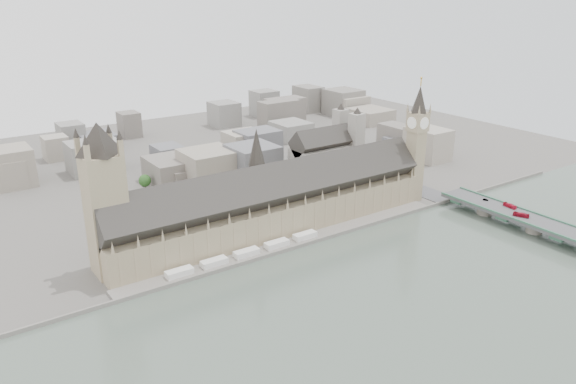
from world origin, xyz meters
TOP-DOWN VIEW (x-y plane):
  - ground at (0.00, 0.00)m, footprint 900.00×900.00m
  - river_thames at (0.00, -165.00)m, footprint 600.00×600.00m
  - embankment_wall at (0.00, -15.00)m, footprint 600.00×1.50m
  - river_terrace at (0.00, -7.50)m, footprint 270.00×15.00m
  - terrace_tents at (-40.00, -7.00)m, footprint 118.00×7.00m
  - palace_of_westminster at (0.00, 19.70)m, footprint 265.00×40.73m
  - elizabeth_tower at (138.00, 8.00)m, footprint 17.00×17.00m
  - victoria_tower at (-122.00, 26.00)m, footprint 30.00×30.00m
  - central_tower at (-10.00, 26.00)m, footprint 13.00×13.00m
  - westminster_bridge at (162.00, -87.50)m, footprint 25.00×325.00m
  - westminster_abbey at (110.92, 95.00)m, footprint 68.00×36.00m
  - city_skyline_inland at (0.00, 245.00)m, footprint 720.00×360.00m
  - park_trees at (-10.00, 60.00)m, footprint 110.00×30.00m
  - red_bus_north at (158.75, -84.56)m, footprint 6.98×12.03m
  - red_bus_south at (168.66, -67.75)m, footprint 3.76×11.78m
  - car_silver at (166.20, -46.76)m, footprint 3.17×4.54m
  - car_approach at (165.40, 46.12)m, footprint 2.71×5.63m

SIDE VIEW (x-z plane):
  - ground at x=0.00m, z-range 0.00..0.00m
  - river_thames at x=0.00m, z-range 0.00..0.00m
  - river_terrace at x=0.00m, z-range 0.00..2.00m
  - embankment_wall at x=0.00m, z-range 0.00..3.00m
  - terrace_tents at x=-40.00m, z-range 2.00..6.00m
  - westminster_bridge at x=162.00m, z-range 0.00..10.25m
  - park_trees at x=-10.00m, z-range 0.00..15.00m
  - car_silver at x=166.20m, z-range 10.25..11.67m
  - car_approach at x=165.40m, z-range 10.25..11.83m
  - red_bus_south at x=168.66m, z-range 10.25..13.48m
  - red_bus_north at x=158.75m, z-range 10.25..13.55m
  - city_skyline_inland at x=0.00m, z-range 0.00..38.00m
  - palace_of_westminster at x=0.00m, z-range -5.02..50.43m
  - westminster_abbey at x=110.92m, z-range -6.92..57.08m
  - victoria_tower at x=-122.00m, z-range 5.20..105.20m
  - central_tower at x=-10.00m, z-range 33.92..81.92m
  - elizabeth_tower at x=138.00m, z-range 4.34..111.84m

